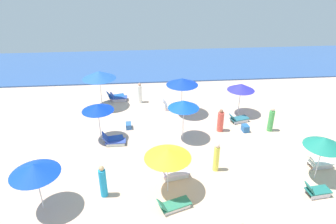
# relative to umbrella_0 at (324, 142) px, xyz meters

# --- Properties ---
(ocean) EXTENTS (60.00, 10.42, 0.12)m
(ocean) POSITION_rel_umbrella_0_xyz_m (-7.22, 18.89, -2.08)
(ocean) COLOR #325799
(ocean) RESTS_ON ground_plane
(umbrella_0) EXTENTS (1.85, 1.85, 2.39)m
(umbrella_0) POSITION_rel_umbrella_0_xyz_m (0.00, 0.00, 0.00)
(umbrella_0) COLOR silver
(umbrella_0) RESTS_ON ground_plane
(lounge_chair_0_0) EXTENTS (1.25, 0.70, 0.73)m
(lounge_chair_0_0) POSITION_rel_umbrella_0_xyz_m (-0.60, -1.20, -1.86)
(lounge_chair_0_0) COLOR silver
(lounge_chair_0_0) RESTS_ON ground_plane
(lounge_chair_0_1) EXTENTS (1.44, 0.72, 0.76)m
(lounge_chair_0_1) POSITION_rel_umbrella_0_xyz_m (0.65, 0.90, -1.87)
(lounge_chair_0_1) COLOR silver
(lounge_chair_0_1) RESTS_ON ground_plane
(umbrella_1) EXTENTS (2.18, 2.18, 2.69)m
(umbrella_1) POSITION_rel_umbrella_0_xyz_m (-5.79, 7.56, 0.32)
(umbrella_1) COLOR silver
(umbrella_1) RESTS_ON ground_plane
(lounge_chair_1_0) EXTENTS (1.44, 0.69, 0.76)m
(lounge_chair_1_0) POSITION_rel_umbrella_0_xyz_m (-6.42, 8.39, -1.87)
(lounge_chair_1_0) COLOR silver
(lounge_chair_1_0) RESTS_ON ground_plane
(umbrella_2) EXTENTS (1.84, 1.84, 2.57)m
(umbrella_2) POSITION_rel_umbrella_0_xyz_m (-6.13, 4.33, 0.18)
(umbrella_2) COLOR silver
(umbrella_2) RESTS_ON ground_plane
(umbrella_4) EXTENTS (2.14, 2.14, 2.41)m
(umbrella_4) POSITION_rel_umbrella_0_xyz_m (-7.46, -0.31, 0.03)
(umbrella_4) COLOR silver
(umbrella_4) RESTS_ON ground_plane
(lounge_chair_4_0) EXTENTS (1.60, 1.05, 0.60)m
(lounge_chair_4_0) POSITION_rel_umbrella_0_xyz_m (-7.32, -1.45, -1.93)
(lounge_chair_4_0) COLOR silver
(lounge_chair_4_0) RESTS_ON ground_plane
(lounge_chair_4_1) EXTENTS (1.54, 0.92, 0.72)m
(lounge_chair_4_1) POSITION_rel_umbrella_0_xyz_m (-7.09, 0.70, -1.88)
(lounge_chair_4_1) COLOR silver
(lounge_chair_4_1) RESTS_ON ground_plane
(umbrella_5) EXTENTS (1.87, 1.87, 2.35)m
(umbrella_5) POSITION_rel_umbrella_0_xyz_m (-11.12, 4.68, 0.00)
(umbrella_5) COLOR silver
(umbrella_5) RESTS_ON ground_plane
(lounge_chair_5_0) EXTENTS (1.32, 0.60, 0.64)m
(lounge_chair_5_0) POSITION_rel_umbrella_0_xyz_m (-10.30, 4.01, -1.91)
(lounge_chair_5_0) COLOR silver
(lounge_chair_5_0) RESTS_ON ground_plane
(lounge_chair_5_1) EXTENTS (1.31, 0.79, 0.70)m
(lounge_chair_5_1) POSITION_rel_umbrella_0_xyz_m (-10.40, 4.27, -1.89)
(lounge_chair_5_1) COLOR silver
(lounge_chair_5_1) RESTS_ON ground_plane
(umbrella_6) EXTENTS (2.08, 2.08, 2.41)m
(umbrella_6) POSITION_rel_umbrella_0_xyz_m (-13.04, -0.93, 0.02)
(umbrella_6) COLOR silver
(umbrella_6) RESTS_ON ground_plane
(umbrella_7) EXTENTS (1.87, 1.87, 2.30)m
(umbrella_7) POSITION_rel_umbrella_0_xyz_m (-1.78, 7.22, -0.08)
(umbrella_7) COLOR silver
(umbrella_7) RESTS_ON ground_plane
(lounge_chair_7_0) EXTENTS (1.44, 0.93, 0.63)m
(lounge_chair_7_0) POSITION_rel_umbrella_0_xyz_m (-2.13, 6.08, -1.90)
(lounge_chair_7_0) COLOR silver
(lounge_chair_7_0) RESTS_ON ground_plane
(umbrella_8) EXTENTS (2.40, 2.40, 2.76)m
(umbrella_8) POSITION_rel_umbrella_0_xyz_m (-11.54, 9.32, 0.35)
(umbrella_8) COLOR silver
(umbrella_8) RESTS_ON ground_plane
(lounge_chair_8_0) EXTENTS (1.48, 0.99, 0.67)m
(lounge_chair_8_0) POSITION_rel_umbrella_0_xyz_m (-10.65, 10.53, -1.89)
(lounge_chair_8_0) COLOR silver
(lounge_chair_8_0) RESTS_ON ground_plane
(lounge_chair_8_1) EXTENTS (1.31, 0.67, 0.64)m
(lounge_chair_8_1) POSITION_rel_umbrella_0_xyz_m (-10.39, 10.28, -1.90)
(lounge_chair_8_1) COLOR silver
(lounge_chair_8_1) RESTS_ON ground_plane
(beachgoer_0) EXTENTS (0.46, 0.46, 1.61)m
(beachgoer_0) POSITION_rel_umbrella_0_xyz_m (-0.45, 4.77, -1.40)
(beachgoer_0) COLOR #4CB558
(beachgoer_0) RESTS_ON ground_plane
(beachgoer_1) EXTENTS (0.56, 0.56, 1.52)m
(beachgoer_1) POSITION_rel_umbrella_0_xyz_m (-3.64, 5.03, -1.45)
(beachgoer_1) COLOR #ED5648
(beachgoer_1) RESTS_ON ground_plane
(beachgoer_2) EXTENTS (0.36, 0.36, 1.58)m
(beachgoer_2) POSITION_rel_umbrella_0_xyz_m (-8.71, 9.78, -1.40)
(beachgoer_2) COLOR white
(beachgoer_2) RESTS_ON ground_plane
(beachgoer_3) EXTENTS (0.45, 0.45, 1.68)m
(beachgoer_3) POSITION_rel_umbrella_0_xyz_m (-10.43, -0.34, -1.35)
(beachgoer_3) COLOR #209BD4
(beachgoer_3) RESTS_ON ground_plane
(beachgoer_4) EXTENTS (0.41, 0.41, 1.63)m
(beachgoer_4) POSITION_rel_umbrella_0_xyz_m (-4.83, 1.09, -1.36)
(beachgoer_4) COLOR #F9F155
(beachgoer_4) RESTS_ON ground_plane
(cooler_box_0) EXTENTS (0.43, 0.54, 0.43)m
(cooler_box_0) POSITION_rel_umbrella_0_xyz_m (-2.04, 4.83, -1.93)
(cooler_box_0) COLOR #2965AA
(cooler_box_0) RESTS_ON ground_plane
(cooler_box_1) EXTENTS (0.39, 0.61, 0.34)m
(cooler_box_1) POSITION_rel_umbrella_0_xyz_m (-9.48, 5.89, -1.97)
(cooler_box_1) COLOR #3467AA
(cooler_box_1) RESTS_ON ground_plane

